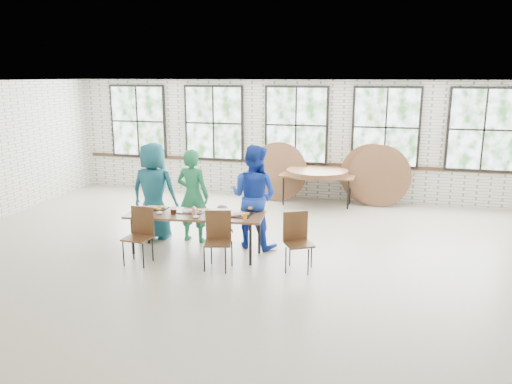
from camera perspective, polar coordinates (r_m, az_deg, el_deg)
room at (r=12.77m, az=4.61°, el=7.42°), size 12.00×12.00×12.00m
dining_table at (r=8.82m, az=-6.92°, el=-2.78°), size 2.47×1.04×0.74m
chair_near_left at (r=8.64m, az=-13.10°, el=-4.29°), size 0.45×0.43×0.95m
chair_near_right at (r=8.21m, az=-4.33°, el=-4.89°), size 0.51×0.50×0.95m
chair_spare at (r=8.16m, az=4.73°, el=-5.02°), size 0.57×0.56×0.95m
adult_teal at (r=9.77m, az=-11.59°, el=0.11°), size 0.92×0.60×1.87m
adult_green at (r=9.46m, az=-7.23°, el=-0.44°), size 0.69×0.50×1.78m
toddler at (r=9.40m, az=-3.87°, el=-3.70°), size 0.55×0.43×0.75m
adult_blue at (r=9.08m, az=-0.24°, el=-0.52°), size 1.06×0.91×1.90m
storage_table at (r=12.24m, az=7.00°, el=1.71°), size 1.82×0.80×0.74m
tabletop_clutter at (r=8.73m, az=-6.46°, el=-2.42°), size 2.05×0.61×0.11m
round_tops_stacked at (r=12.22m, az=7.02°, el=2.25°), size 1.50×1.50×0.13m
round_tops_leaning at (r=12.45m, az=9.77°, el=2.04°), size 4.01×0.45×1.49m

